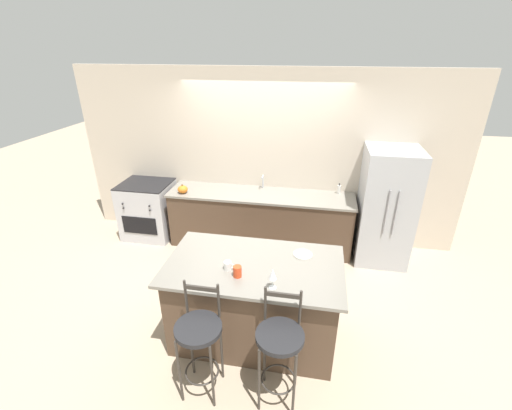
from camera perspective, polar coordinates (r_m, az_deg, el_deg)
name	(u,v)px	position (r m, az deg, el deg)	size (l,w,h in m)	color
ground_plane	(256,256)	(5.35, 0.01, -8.52)	(18.00, 18.00, 0.00)	tan
wall_back	(264,158)	(5.42, 1.41, 7.79)	(6.00, 0.07, 2.70)	beige
back_counter	(260,219)	(5.45, 0.75, -2.33)	(2.86, 0.71, 0.90)	#4C3828
sink_faucet	(263,180)	(5.40, 1.15, 4.16)	(0.02, 0.13, 0.22)	#ADAFB5
kitchen_island	(254,301)	(3.80, -0.31, -15.69)	(1.80, 1.03, 0.95)	#4C3828
refrigerator	(386,206)	(5.27, 20.78, -0.23)	(0.73, 0.77, 1.70)	#ADAFB5
oven_range	(149,209)	(6.00, -17.45, -0.71)	(0.80, 0.71, 0.93)	#B7B7BC
bar_stool_near	(199,338)	(3.26, -9.41, -21.04)	(0.42, 0.42, 1.13)	#332D28
bar_stool_far	(280,346)	(3.17, 3.95, -22.40)	(0.42, 0.42, 1.13)	#332D28
dinner_plate	(303,254)	(3.68, 7.80, -8.13)	(0.20, 0.20, 0.02)	beige
wine_glass	(273,274)	(3.13, 2.81, -11.46)	(0.07, 0.07, 0.21)	white
coffee_mug	(228,266)	(3.43, -4.69, -10.04)	(0.11, 0.08, 0.09)	white
tumbler_cup	(237,271)	(3.32, -3.12, -11.00)	(0.08, 0.08, 0.11)	red
pumpkin_decoration	(183,189)	(5.37, -12.13, 2.57)	(0.15, 0.15, 0.14)	orange
soap_bottle	(339,189)	(5.38, 13.65, 2.56)	(0.05, 0.05, 0.17)	silver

